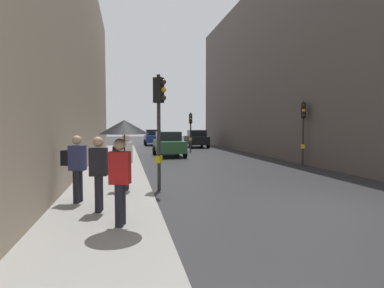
# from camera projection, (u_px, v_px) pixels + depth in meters

# --- Properties ---
(ground_plane) EXTENTS (120.00, 120.00, 0.00)m
(ground_plane) POSITION_uv_depth(u_px,v_px,m) (327.00, 207.00, 8.65)
(ground_plane) COLOR #28282B
(sidewalk_kerb) EXTENTS (2.66, 40.00, 0.16)m
(sidewalk_kerb) POSITION_uv_depth(u_px,v_px,m) (113.00, 176.00, 13.32)
(sidewalk_kerb) COLOR gray
(sidewalk_kerb) RESTS_ON ground
(building_facade_right) EXTENTS (12.00, 35.06, 13.07)m
(building_facade_right) POSITION_uv_depth(u_px,v_px,m) (341.00, 68.00, 23.91)
(building_facade_right) COLOR #5B514C
(building_facade_right) RESTS_ON ground
(traffic_light_mid_street) EXTENTS (0.35, 0.45, 3.53)m
(traffic_light_mid_street) POSITION_uv_depth(u_px,v_px,m) (303.00, 121.00, 17.45)
(traffic_light_mid_street) COLOR #2D2D2D
(traffic_light_mid_street) RESTS_ON ground
(traffic_light_near_right) EXTENTS (0.43, 0.39, 3.89)m
(traffic_light_near_right) POSITION_uv_depth(u_px,v_px,m) (159.00, 111.00, 10.70)
(traffic_light_near_right) COLOR #2D2D2D
(traffic_light_near_right) RESTS_ON ground
(traffic_light_far_median) EXTENTS (0.24, 0.43, 3.31)m
(traffic_light_far_median) POSITION_uv_depth(u_px,v_px,m) (191.00, 125.00, 27.30)
(traffic_light_far_median) COLOR #2D2D2D
(traffic_light_far_median) RESTS_ON ground
(car_green_estate) EXTENTS (2.12, 4.25, 1.76)m
(car_green_estate) POSITION_uv_depth(u_px,v_px,m) (169.00, 144.00, 23.17)
(car_green_estate) COLOR #2D6038
(car_green_estate) RESTS_ON ground
(car_dark_suv) EXTENTS (2.03, 4.20, 1.76)m
(car_dark_suv) POSITION_uv_depth(u_px,v_px,m) (196.00, 139.00, 32.49)
(car_dark_suv) COLOR black
(car_dark_suv) RESTS_ON ground
(car_blue_van) EXTENTS (2.06, 4.22, 1.76)m
(car_blue_van) POSITION_uv_depth(u_px,v_px,m) (153.00, 137.00, 36.35)
(car_blue_van) COLOR navy
(car_blue_van) RESTS_ON ground
(pedestrian_with_umbrella) EXTENTS (1.00, 1.00, 2.14)m
(pedestrian_with_umbrella) POSITION_uv_depth(u_px,v_px,m) (123.00, 143.00, 6.41)
(pedestrian_with_umbrella) COLOR black
(pedestrian_with_umbrella) RESTS_ON sidewalk_kerb
(pedestrian_with_grey_backpack) EXTENTS (0.65, 0.45, 1.77)m
(pedestrian_with_grey_backpack) POSITION_uv_depth(u_px,v_px,m) (76.00, 165.00, 8.43)
(pedestrian_with_grey_backpack) COLOR black
(pedestrian_with_grey_backpack) RESTS_ON sidewalk_kerb
(pedestrian_with_black_backpack) EXTENTS (0.62, 0.36, 1.77)m
(pedestrian_with_black_backpack) POSITION_uv_depth(u_px,v_px,m) (125.00, 158.00, 10.06)
(pedestrian_with_black_backpack) COLOR black
(pedestrian_with_black_backpack) RESTS_ON sidewalk_kerb
(pedestrian_in_dark_coat) EXTENTS (0.43, 0.36, 1.77)m
(pedestrian_in_dark_coat) POSITION_uv_depth(u_px,v_px,m) (99.00, 171.00, 7.52)
(pedestrian_in_dark_coat) COLOR black
(pedestrian_in_dark_coat) RESTS_ON sidewalk_kerb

